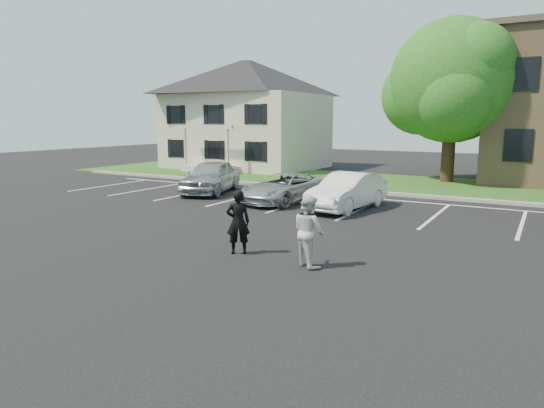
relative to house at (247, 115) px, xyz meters
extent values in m
plane|color=black|center=(13.00, -19.97, -3.83)|extent=(90.00, 90.00, 0.00)
cube|color=gray|center=(13.00, -7.97, -3.75)|extent=(40.00, 0.30, 0.15)
cube|color=#2A4617|center=(13.00, -3.97, -3.79)|extent=(44.00, 8.00, 0.08)
cube|color=silver|center=(-1.00, -11.97, -3.82)|extent=(0.12, 5.20, 0.01)
cube|color=silver|center=(1.80, -11.97, -3.82)|extent=(0.12, 5.20, 0.01)
cube|color=silver|center=(4.60, -11.97, -3.82)|extent=(0.12, 5.20, 0.01)
cube|color=silver|center=(7.40, -11.97, -3.82)|extent=(0.12, 5.20, 0.01)
cube|color=silver|center=(10.20, -11.97, -3.82)|extent=(0.12, 5.20, 0.01)
cube|color=silver|center=(13.00, -11.97, -3.82)|extent=(0.12, 5.20, 0.01)
cube|color=silver|center=(15.80, -11.97, -3.82)|extent=(0.12, 5.20, 0.01)
cube|color=silver|center=(18.60, -11.97, -3.82)|extent=(0.12, 5.20, 0.01)
cube|color=silver|center=(14.40, -9.27, -3.82)|extent=(34.00, 0.12, 0.01)
cube|color=beige|center=(0.00, 0.03, -1.23)|extent=(10.00, 8.00, 5.20)
pyramid|color=black|center=(0.00, 0.03, 2.57)|extent=(10.30, 8.24, 2.40)
cube|color=beige|center=(0.00, -4.27, -3.58)|extent=(4.00, 1.60, 0.50)
cylinder|color=beige|center=(-1.70, -4.87, -2.48)|extent=(0.18, 0.18, 2.70)
cylinder|color=beige|center=(1.70, -4.87, -2.48)|extent=(0.18, 0.18, 2.70)
cube|color=beige|center=(0.00, -4.87, -0.83)|extent=(4.20, 0.25, 0.20)
cube|color=black|center=(0.00, -3.99, -2.33)|extent=(0.90, 0.06, 1.20)
cube|color=black|center=(0.00, -3.99, -0.03)|extent=(0.90, 0.06, 1.20)
cube|color=black|center=(-0.65, -3.99, -2.33)|extent=(0.32, 0.05, 1.25)
cube|color=black|center=(0.65, -3.99, -2.33)|extent=(0.32, 0.05, 1.25)
cube|color=black|center=(17.80, -3.00, -1.63)|extent=(1.30, 0.06, 1.60)
cube|color=black|center=(17.80, -3.00, 1.77)|extent=(1.30, 0.06, 1.60)
cylinder|color=black|center=(14.34, -1.91, -2.23)|extent=(0.70, 0.70, 3.20)
sphere|color=#18561E|center=(14.34, -1.91, 1.67)|extent=(6.60, 6.60, 6.60)
sphere|color=#18561E|center=(15.94, -1.21, 1.17)|extent=(4.60, 4.60, 4.60)
sphere|color=#18561E|center=(12.64, -1.51, 0.97)|extent=(4.40, 4.40, 4.40)
sphere|color=#18561E|center=(14.74, -3.41, 0.77)|extent=(4.00, 4.00, 4.00)
sphere|color=#18561E|center=(13.74, -0.31, 1.97)|extent=(4.20, 4.20, 4.20)
sphere|color=#18561E|center=(15.54, -2.81, 2.57)|extent=(3.80, 3.80, 3.80)
imported|color=black|center=(12.40, -19.69, -2.99)|extent=(0.73, 0.68, 1.67)
imported|color=silver|center=(14.46, -19.78, -2.98)|extent=(1.04, 0.97, 1.70)
imported|color=#B4B4B9|center=(5.27, -11.38, -3.05)|extent=(3.06, 4.90, 1.56)
imported|color=#ADAFB6|center=(9.61, -12.07, -3.22)|extent=(2.55, 4.61, 1.22)
imported|color=silver|center=(12.51, -12.27, -3.12)|extent=(1.96, 4.42, 1.41)
camera|label=1|loc=(19.24, -29.83, -0.42)|focal=32.00mm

